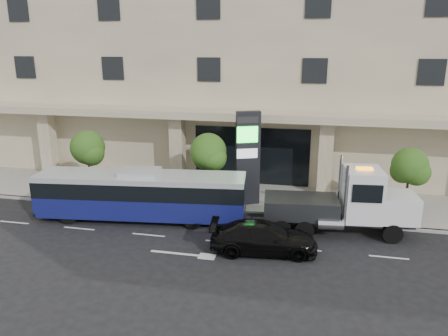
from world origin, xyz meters
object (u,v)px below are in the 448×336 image
object	(u,v)px
city_bus	(141,194)
signage_pylon	(248,158)
tow_truck	(346,204)
black_sedan	(264,238)

from	to	relation	value
city_bus	signage_pylon	world-z (taller)	signage_pylon
signage_pylon	tow_truck	bearing A→B (deg)	-49.39
city_bus	black_sedan	bearing A→B (deg)	-26.16
black_sedan	city_bus	bearing A→B (deg)	63.65
tow_truck	signage_pylon	world-z (taller)	signage_pylon
tow_truck	black_sedan	distance (m)	5.03
city_bus	signage_pylon	size ratio (longest dim) A/B	2.08
city_bus	black_sedan	xyz separation A→B (m)	(7.28, -2.60, -0.77)
tow_truck	city_bus	bearing A→B (deg)	176.60
tow_truck	black_sedan	xyz separation A→B (m)	(-3.91, -3.05, -0.90)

